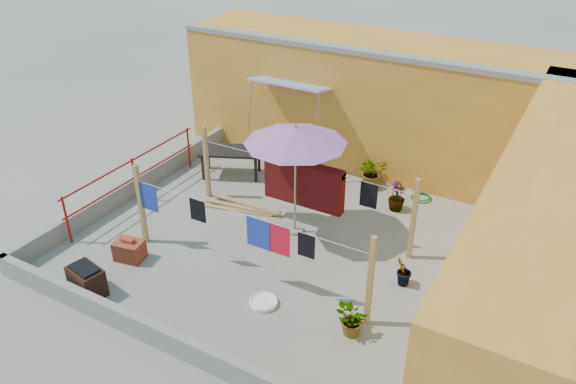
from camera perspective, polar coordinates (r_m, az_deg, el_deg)
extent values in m
plane|color=#9E998E|center=(11.87, -0.60, -5.07)|extent=(80.00, 80.00, 0.00)
cube|color=gold|center=(14.77, 10.39, 8.74)|extent=(11.00, 2.40, 3.20)
cube|color=gray|center=(13.35, 9.38, 13.59)|extent=(11.00, 0.35, 0.12)
cube|color=#2D51B2|center=(14.03, 0.18, 10.92)|extent=(2.00, 0.79, 0.22)
cylinder|color=gray|center=(14.42, -3.89, 8.64)|extent=(0.03, 0.30, 1.28)
cylinder|color=gray|center=(13.53, 2.93, 7.21)|extent=(0.03, 0.30, 1.28)
cube|color=gold|center=(9.88, 26.54, -5.44)|extent=(2.40, 9.00, 3.20)
cube|color=gray|center=(9.52, -11.87, -14.62)|extent=(8.30, 0.16, 0.44)
cube|color=gray|center=(13.96, -15.25, 0.59)|extent=(0.16, 7.30, 0.44)
cylinder|color=#A01610|center=(12.43, -21.55, -2.65)|extent=(0.05, 0.05, 1.10)
cylinder|color=#A01610|center=(13.54, -15.29, 1.22)|extent=(0.05, 0.05, 1.10)
cylinder|color=#A01610|center=(14.84, -10.05, 4.45)|extent=(0.05, 0.05, 1.10)
cylinder|color=#A01610|center=(13.31, -15.58, 3.11)|extent=(0.04, 4.20, 0.04)
cylinder|color=#A01610|center=(13.51, -15.32, 1.40)|extent=(0.04, 4.20, 0.04)
cube|color=tan|center=(11.78, -14.70, -1.25)|extent=(0.09, 0.09, 1.80)
cube|color=tan|center=(9.47, 8.34, -9.03)|extent=(0.09, 0.09, 1.80)
cube|color=tan|center=(11.19, 12.63, -2.75)|extent=(0.09, 0.09, 1.80)
cube|color=tan|center=(13.21, -8.29, 3.00)|extent=(0.09, 0.09, 1.80)
cylinder|color=silver|center=(10.09, -4.65, -2.24)|extent=(5.00, 0.01, 0.01)
cylinder|color=silver|center=(11.73, 1.32, 2.71)|extent=(5.00, 0.01, 0.01)
cube|color=#480C0D|center=(11.90, 1.61, 0.77)|extent=(1.83, 0.22, 0.97)
cube|color=black|center=(11.30, 8.20, -0.31)|extent=(0.37, 0.02, 0.55)
cube|color=maroon|center=(12.11, -1.34, 2.43)|extent=(0.36, 0.02, 0.46)
cube|color=#1D34A2|center=(11.50, -13.93, -0.51)|extent=(0.40, 0.02, 0.60)
cube|color=black|center=(10.75, -9.17, -1.84)|extent=(0.35, 0.02, 0.47)
cube|color=red|center=(9.91, -0.85, -4.91)|extent=(0.40, 0.02, 0.61)
cube|color=#1D34A2|center=(10.10, -3.00, -4.21)|extent=(0.49, 0.02, 0.61)
cube|color=black|center=(9.66, 1.87, -5.46)|extent=(0.33, 0.02, 0.47)
cylinder|color=gray|center=(12.18, 0.70, -3.88)|extent=(0.37, 0.37, 0.06)
cylinder|color=gray|center=(11.58, 0.74, 0.93)|extent=(0.05, 0.05, 2.40)
cone|color=#B863A6|center=(11.10, 0.77, 5.79)|extent=(2.50, 2.50, 0.33)
cylinder|color=gray|center=(11.03, 0.78, 6.68)|extent=(0.04, 0.04, 0.10)
cube|color=black|center=(14.20, -5.84, 4.19)|extent=(1.71, 1.33, 0.06)
cube|color=black|center=(14.23, -8.63, 2.45)|extent=(0.06, 0.06, 0.67)
cube|color=black|center=(14.75, -8.12, 3.54)|extent=(0.06, 0.06, 0.67)
cube|color=black|center=(13.98, -3.29, 2.25)|extent=(0.06, 0.06, 0.67)
cube|color=black|center=(14.52, -2.96, 3.36)|extent=(0.06, 0.06, 0.67)
cube|color=#B14929|center=(11.71, -15.80, -5.73)|extent=(0.62, 0.50, 0.41)
cube|color=#9D3825|center=(11.57, -15.97, -4.75)|extent=(0.27, 0.17, 0.08)
cube|color=tan|center=(12.97, -5.40, -1.81)|extent=(1.77, 0.55, 0.04)
cube|color=tan|center=(12.99, -4.81, -1.51)|extent=(1.79, 0.40, 0.04)
cube|color=tan|center=(13.02, -4.24, -1.21)|extent=(1.79, 0.16, 0.04)
cube|color=black|center=(11.01, -19.74, -8.53)|extent=(0.74, 0.57, 0.55)
cube|color=black|center=(10.84, -20.01, -7.28)|extent=(0.61, 0.44, 0.04)
cylinder|color=white|center=(10.31, -2.50, -11.19)|extent=(0.49, 0.49, 0.06)
torus|color=white|center=(10.28, -2.51, -11.05)|extent=(0.52, 0.52, 0.05)
cylinder|color=white|center=(10.65, 16.65, -10.38)|extent=(0.20, 0.20, 0.27)
cylinder|color=white|center=(10.55, 16.77, -9.73)|extent=(0.05, 0.05, 0.05)
cylinder|color=white|center=(12.47, 18.77, -4.09)|extent=(0.24, 0.24, 0.33)
cylinder|color=white|center=(12.37, 18.90, -3.37)|extent=(0.07, 0.07, 0.05)
torus|color=#186D1E|center=(13.75, 13.39, -0.59)|extent=(0.50, 0.50, 0.03)
torus|color=#186D1E|center=(13.73, 13.41, -0.45)|extent=(0.42, 0.42, 0.03)
imported|color=#1F5C1A|center=(13.91, 8.54, 2.03)|extent=(0.92, 0.90, 0.77)
imported|color=#1F5C1A|center=(13.02, 10.99, -0.46)|extent=(0.45, 0.45, 0.69)
imported|color=#1F5C1A|center=(12.23, 19.17, -3.57)|extent=(0.50, 0.49, 0.79)
imported|color=#1F5C1A|center=(10.75, 11.63, -7.92)|extent=(0.34, 0.40, 0.64)
imported|color=#1F5C1A|center=(9.60, 6.53, -12.85)|extent=(0.53, 0.60, 0.62)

